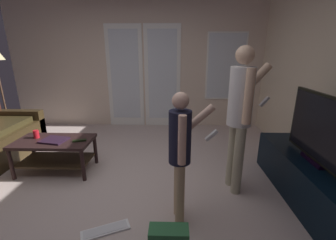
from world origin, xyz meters
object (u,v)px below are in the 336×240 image
(tv_stand, at_px, (309,182))
(tv_remote_black, at_px, (79,140))
(flat_screen_tv, at_px, (319,129))
(person_adult, at_px, (241,109))
(cup_near_edge, at_px, (36,134))
(coffee_table, at_px, (55,149))
(person_child, at_px, (181,148))
(laptop_closed, at_px, (54,140))
(loose_keyboard, at_px, (106,230))

(tv_stand, height_order, tv_remote_black, tv_remote_black)
(flat_screen_tv, relative_size, person_adult, 0.60)
(flat_screen_tv, xyz_separation_m, cup_near_edge, (-3.33, 0.64, -0.33))
(coffee_table, bearing_deg, tv_stand, -10.56)
(coffee_table, distance_m, person_adult, 2.44)
(tv_remote_black, bearing_deg, cup_near_edge, 150.74)
(person_child, bearing_deg, laptop_closed, 152.59)
(flat_screen_tv, distance_m, loose_keyboard, 2.30)
(flat_screen_tv, height_order, person_adult, person_adult)
(flat_screen_tv, bearing_deg, person_adult, 163.20)
(tv_stand, bearing_deg, person_adult, 162.97)
(coffee_table, distance_m, tv_stand, 3.12)
(loose_keyboard, bearing_deg, cup_near_edge, 137.28)
(tv_stand, relative_size, person_child, 1.39)
(loose_keyboard, relative_size, laptop_closed, 1.47)
(loose_keyboard, relative_size, cup_near_edge, 4.22)
(tv_stand, distance_m, person_adult, 1.08)
(coffee_table, distance_m, tv_remote_black, 0.39)
(tv_stand, relative_size, laptop_closed, 5.70)
(person_child, bearing_deg, flat_screen_tv, 12.68)
(person_adult, xyz_separation_m, laptop_closed, (-2.30, 0.31, -0.52))
(coffee_table, height_order, person_child, person_child)
(tv_stand, xyz_separation_m, person_child, (-1.40, -0.31, 0.52))
(person_adult, relative_size, laptop_closed, 5.32)
(flat_screen_tv, bearing_deg, tv_stand, -65.24)
(cup_near_edge, bearing_deg, laptop_closed, -19.35)
(tv_stand, distance_m, tv_remote_black, 2.77)
(flat_screen_tv, height_order, cup_near_edge, flat_screen_tv)
(tv_stand, relative_size, cup_near_edge, 16.39)
(coffee_table, relative_size, flat_screen_tv, 1.00)
(laptop_closed, distance_m, cup_near_edge, 0.31)
(person_adult, distance_m, person_child, 0.88)
(loose_keyboard, relative_size, tv_remote_black, 2.68)
(tv_stand, distance_m, flat_screen_tv, 0.60)
(flat_screen_tv, height_order, loose_keyboard, flat_screen_tv)
(person_adult, xyz_separation_m, cup_near_edge, (-2.59, 0.42, -0.48))
(coffee_table, height_order, laptop_closed, laptop_closed)
(tv_stand, relative_size, flat_screen_tv, 1.79)
(laptop_closed, relative_size, cup_near_edge, 2.88)
(flat_screen_tv, xyz_separation_m, laptop_closed, (-3.04, 0.54, -0.37))
(cup_near_edge, bearing_deg, tv_stand, -10.90)
(laptop_closed, xyz_separation_m, cup_near_edge, (-0.29, 0.10, 0.04))
(coffee_table, bearing_deg, tv_remote_black, -5.30)
(coffee_table, height_order, person_adult, person_adult)
(flat_screen_tv, distance_m, tv_remote_black, 2.78)
(tv_stand, height_order, flat_screen_tv, flat_screen_tv)
(laptop_closed, xyz_separation_m, tv_remote_black, (0.34, -0.00, -0.00))
(coffee_table, bearing_deg, person_child, -27.91)
(laptop_closed, relative_size, tv_remote_black, 1.83)
(coffee_table, xyz_separation_m, loose_keyboard, (0.98, -1.08, -0.32))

